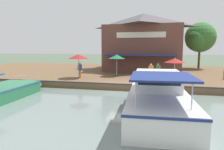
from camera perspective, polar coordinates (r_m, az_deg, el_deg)
The scene contains 15 objects.
ground_plane at distance 17.40m, azimuth 2.65°, elevation -4.78°, with size 220.00×220.00×0.00m, color #4C5B47.
quay_deck at distance 28.10m, azimuth 6.69°, elevation 0.55°, with size 22.00×56.00×0.60m, color brown.
quay_edge_fender at distance 17.37m, azimuth 2.72°, elevation -2.61°, with size 0.20×50.40×0.10m, color #2D2D33.
waterfront_restaurant at distance 30.55m, azimuth 8.95°, elevation 9.50°, with size 11.78×10.74×8.23m.
patio_umbrella_back_row at distance 18.38m, azimuth 17.52°, elevation 3.96°, with size 1.85×1.85×2.30m.
patio_umbrella_mid_patio_right at distance 22.54m, azimuth 1.37°, elevation 5.24°, with size 1.90×1.90×2.46m.
patio_umbrella_far_corner at distance 21.39m, azimuth -9.56°, elevation 5.24°, with size 2.21×2.21×2.57m.
cafe_chair_beside_entrance at distance 21.66m, azimuth 16.41°, elevation 0.26°, with size 0.50×0.50×0.85m.
cafe_chair_back_row_seat at distance 18.47m, azimuth 9.37°, elevation -0.75°, with size 0.49×0.49×0.85m.
person_near_entrance at distance 19.78m, azimuth 11.04°, elevation 1.40°, with size 0.47×0.47×1.66m.
person_mid_patio at distance 21.96m, azimuth -9.18°, elevation 1.96°, with size 0.46×0.46×1.62m.
person_at_quay_edge at distance 20.79m, azimuth 13.01°, elevation 1.52°, with size 0.45×0.45×1.60m.
motorboat_nearest_quay at distance 16.69m, azimuth -29.29°, elevation -4.15°, with size 8.77×3.16×2.02m.
motorboat_fourth_along at distance 11.89m, azimuth 12.84°, elevation -6.15°, with size 8.64×3.62×2.47m.
tree_upstream_bank at distance 33.81m, azimuth 23.67°, elevation 9.66°, with size 4.80×4.57×7.12m.
Camera 1 is at (16.72, 3.03, 3.73)m, focal length 32.00 mm.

